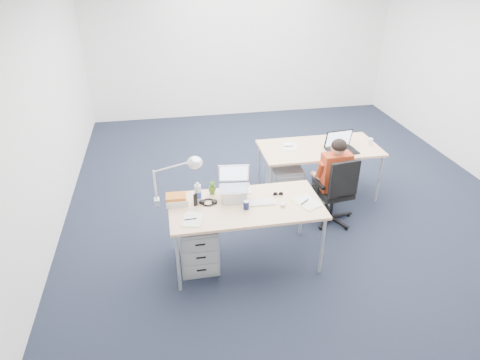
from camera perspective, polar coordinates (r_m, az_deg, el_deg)
name	(u,v)px	position (r m, az deg, el deg)	size (l,w,h in m)	color
floor	(287,196)	(6.09, 6.35, -2.10)	(7.00, 7.00, 0.00)	black
room	(295,76)	(5.43, 7.33, 13.64)	(6.02, 7.02, 2.80)	white
desk_near	(246,208)	(4.50, 0.77, -3.81)	(1.60, 0.80, 0.73)	tan
desk_far	(319,150)	(5.88, 10.53, 3.91)	(1.60, 0.80, 0.73)	tan
office_chair	(333,204)	(5.51, 12.33, -3.09)	(0.65, 0.65, 0.92)	black
seated_person	(330,177)	(5.49, 11.95, 0.40)	(0.36, 0.62, 1.11)	#B23819
drawer_pedestal_near	(198,243)	(4.70, -5.57, -8.39)	(0.40, 0.50, 0.55)	#949799
drawer_pedestal_far	(284,184)	(5.82, 5.91, -0.54)	(0.40, 0.50, 0.55)	#949799
silver_laptop	(235,185)	(4.48, -0.73, -0.67)	(0.33, 0.26, 0.35)	silver
wireless_keyboard	(261,202)	(4.50, 2.77, -3.00)	(0.31, 0.13, 0.02)	white
computer_mouse	(283,204)	(4.48, 5.73, -3.20)	(0.06, 0.09, 0.03)	white
headphones	(208,202)	(4.50, -4.27, -2.92)	(0.19, 0.15, 0.03)	black
can_koozie	(246,205)	(4.38, 0.83, -3.35)	(0.06, 0.06, 0.10)	#161D44
water_bottle	(198,192)	(4.49, -5.63, -1.63)	(0.07, 0.07, 0.23)	silver
bear_figurine	(212,188)	(4.64, -3.74, -1.01)	(0.08, 0.06, 0.15)	#336A1C
book_stack	(177,200)	(4.51, -8.46, -2.60)	(0.22, 0.17, 0.10)	silver
cordless_phone	(195,200)	(4.45, -5.98, -2.67)	(0.04, 0.02, 0.13)	black
papers_left	(192,220)	(4.26, -6.39, -5.28)	(0.18, 0.26, 0.01)	#ECF18B
papers_right	(306,203)	(4.55, 8.84, -3.00)	(0.20, 0.28, 0.01)	#ECF18B
sunglasses	(278,194)	(4.65, 5.11, -1.88)	(0.11, 0.05, 0.03)	black
desk_lamp	(171,180)	(4.43, -9.23, -0.06)	(0.47, 0.17, 0.53)	silver
dark_laptop	(343,142)	(5.74, 13.60, 4.94)	(0.38, 0.37, 0.27)	black
far_cup	(370,142)	(6.08, 16.96, 4.91)	(0.07, 0.07, 0.09)	white
far_papers	(290,147)	(5.81, 6.64, 4.42)	(0.18, 0.26, 0.01)	white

